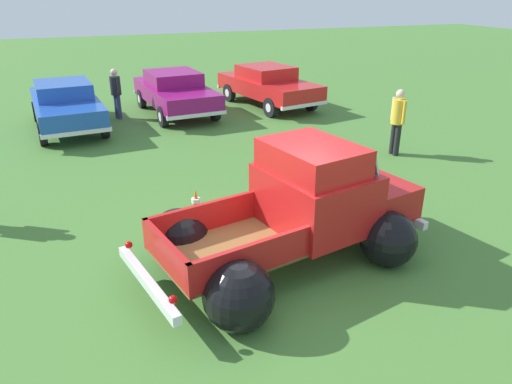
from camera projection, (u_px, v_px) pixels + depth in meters
name	position (u px, v px, depth m)	size (l,w,h in m)	color
ground_plane	(281.00, 263.00, 7.74)	(80.00, 80.00, 0.00)	#477A33
vintage_pickup_truck	(302.00, 215.00, 7.63)	(4.91, 3.48, 1.96)	black
show_car_0	(66.00, 104.00, 14.64)	(2.25, 4.64, 1.43)	black
show_car_1	(175.00, 91.00, 16.39)	(2.30, 4.61, 1.43)	black
show_car_2	(268.00, 84.00, 17.50)	(2.74, 4.77, 1.43)	black
spectator_1	(116.00, 91.00, 15.72)	(0.43, 0.53, 1.65)	navy
spectator_2	(398.00, 118.00, 12.29)	(0.35, 0.53, 1.73)	black
lane_cone_0	(262.00, 187.00, 9.82)	(0.36, 0.36, 0.63)	black
lane_cone_1	(196.00, 206.00, 9.01)	(0.36, 0.36, 0.63)	black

